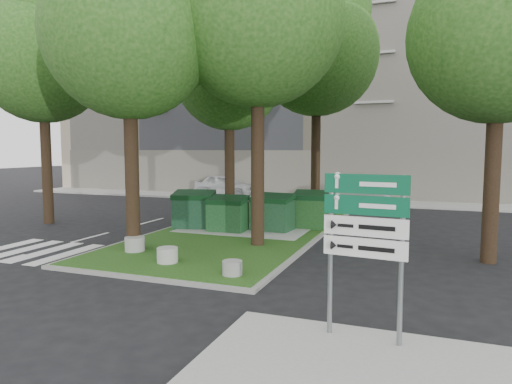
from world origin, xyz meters
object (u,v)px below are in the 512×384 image
at_px(litter_bin, 299,218).
at_px(car_silver, 358,195).
at_px(tree_median_mid, 231,64).
at_px(tree_median_near_left, 132,18).
at_px(bollard_mid, 167,255).
at_px(dumpster_d, 314,210).
at_px(tree_median_near_right, 261,2).
at_px(dumpster_a, 194,210).
at_px(tree_street_right, 503,16).
at_px(dumpster_c, 273,213).
at_px(bollard_right, 232,268).
at_px(tree_median_far, 319,42).
at_px(dumpster_b, 228,214).
at_px(bollard_left, 135,244).
at_px(directional_sign, 365,230).
at_px(car_white, 226,185).
at_px(tree_street_left, 44,48).

bearing_deg(litter_bin, car_silver, 83.12).
bearing_deg(tree_median_mid, car_silver, 62.10).
distance_m(tree_median_near_left, bollard_mid, 7.33).
bearing_deg(dumpster_d, tree_median_near_right, -108.28).
bearing_deg(tree_median_near_left, dumpster_a, 92.33).
height_order(tree_street_right, bollard_mid, tree_street_right).
distance_m(tree_median_mid, litter_bin, 7.32).
height_order(bollard_mid, car_silver, car_silver).
distance_m(dumpster_a, dumpster_d, 4.88).
bearing_deg(dumpster_c, bollard_right, -74.78).
xyz_separation_m(tree_median_far, tree_street_right, (6.80, -7.00, -1.34)).
bearing_deg(tree_median_near_left, bollard_mid, -33.19).
height_order(tree_median_far, bollard_mid, tree_median_far).
relative_size(dumpster_b, bollard_left, 2.48).
bearing_deg(tree_median_near_right, tree_median_near_left, -150.26).
bearing_deg(tree_median_near_right, dumpster_b, 137.14).
bearing_deg(directional_sign, bollard_mid, 156.14).
bearing_deg(bollard_mid, tree_street_right, 23.33).
bearing_deg(car_silver, directional_sign, -166.93).
bearing_deg(dumpster_c, dumpster_d, 45.82).
bearing_deg(dumpster_a, car_white, 94.67).
bearing_deg(car_white, tree_median_mid, -148.63).
distance_m(bollard_left, car_silver, 15.90).
bearing_deg(tree_median_far, tree_street_right, -45.83).
bearing_deg(tree_median_far, litter_bin, -88.18).
relative_size(tree_median_mid, directional_sign, 3.59).
distance_m(litter_bin, car_white, 13.95).
height_order(tree_median_near_left, car_white, tree_median_near_left).
bearing_deg(tree_street_right, tree_median_far, 134.17).
bearing_deg(tree_street_right, dumpster_d, 151.36).
height_order(tree_median_near_right, dumpster_b, tree_median_near_right).
bearing_deg(directional_sign, tree_median_mid, 128.97).
xyz_separation_m(dumpster_b, dumpster_d, (2.98, 1.90, 0.06)).
height_order(tree_median_near_left, dumpster_a, tree_median_near_left).
xyz_separation_m(tree_median_near_left, directional_sign, (7.73, -4.56, -5.35)).
bearing_deg(dumpster_a, tree_street_right, -22.95).
distance_m(bollard_right, litter_bin, 7.54).
xyz_separation_m(tree_street_right, bollard_right, (-6.40, -4.26, -6.68)).
bearing_deg(dumpster_a, bollard_left, -100.23).
relative_size(dumpster_a, car_silver, 0.49).
xyz_separation_m(dumpster_b, bollard_left, (-1.29, -4.25, -0.44)).
xyz_separation_m(tree_median_near_left, litter_bin, (3.82, 5.78, -6.82)).
distance_m(tree_street_left, litter_bin, 13.17).
relative_size(dumpster_a, litter_bin, 2.44).
distance_m(tree_street_left, car_silver, 17.88).
relative_size(bollard_mid, directional_sign, 0.21).
relative_size(tree_median_mid, dumpster_c, 6.03).
xyz_separation_m(tree_median_far, directional_sign, (4.03, -14.06, -6.35)).
xyz_separation_m(tree_median_mid, bollard_mid, (1.37, -7.72, -6.65)).
xyz_separation_m(dumpster_c, dumpster_d, (1.38, 1.16, 0.03)).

